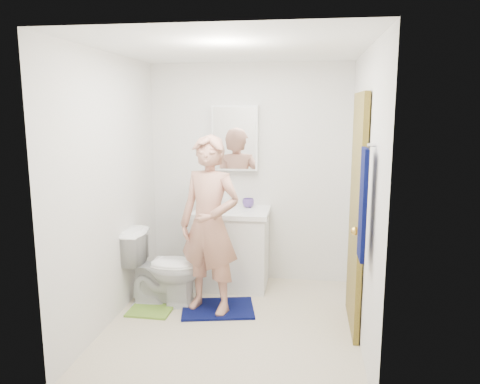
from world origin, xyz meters
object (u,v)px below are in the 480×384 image
vanity_cabinet (232,250)px  man (210,225)px  soap_dispenser (203,202)px  towel (363,204)px  toothbrush_cup (248,203)px  medicine_cabinet (235,138)px  toilet (164,267)px

vanity_cabinet → man: bearing=-98.3°
soap_dispenser → man: man is taller
towel → vanity_cabinet: bearing=128.5°
toothbrush_cup → man: man is taller
soap_dispenser → medicine_cabinet: bearing=43.9°
towel → man: bearing=148.0°
soap_dispenser → toilet: bearing=-120.0°
soap_dispenser → toothbrush_cup: soap_dispenser is taller
medicine_cabinet → toilet: 1.58m
toilet → soap_dispenser: size_ratio=4.08×
vanity_cabinet → medicine_cabinet: bearing=90.0°
toothbrush_cup → towel: bearing=-57.7°
medicine_cabinet → soap_dispenser: 0.78m
vanity_cabinet → towel: towel is taller
toilet → man: man is taller
toilet → toothbrush_cup: toothbrush_cup is taller
soap_dispenser → man: bearing=-72.1°
towel → toilet: size_ratio=1.07×
vanity_cabinet → toothbrush_cup: (0.16, 0.14, 0.50)m
towel → soap_dispenser: bearing=136.2°
medicine_cabinet → vanity_cabinet: bearing=-90.0°
medicine_cabinet → man: (-0.10, -0.91, -0.75)m
vanity_cabinet → man: 0.83m
medicine_cabinet → toothbrush_cup: medicine_cabinet is taller
medicine_cabinet → soap_dispenser: size_ratio=3.80×
medicine_cabinet → toilet: (-0.59, -0.80, -1.22)m
toilet → medicine_cabinet: bearing=-37.1°
vanity_cabinet → soap_dispenser: (-0.30, -0.06, 0.54)m
soap_dispenser → man: 0.66m
toilet → soap_dispenser: soap_dispenser is taller
toilet → toothbrush_cup: (0.75, 0.71, 0.52)m
towel → soap_dispenser: size_ratio=4.34×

